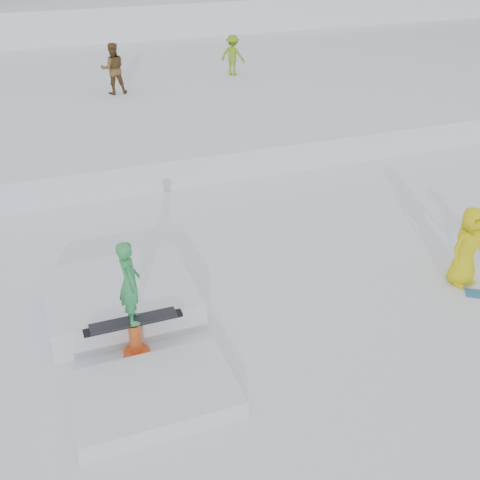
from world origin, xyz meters
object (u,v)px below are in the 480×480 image
object	(u,v)px
spectator_yellow	(467,247)
jib_rail_feature	(128,319)
walker_olive	(113,69)
walker_ygreen	(233,55)

from	to	relation	value
spectator_yellow	jib_rail_feature	xyz separation A→B (m)	(-6.43, 0.70, -0.50)
jib_rail_feature	spectator_yellow	bearing A→B (deg)	-6.22
walker_olive	walker_ygreen	distance (m)	4.87
walker_olive	spectator_yellow	bearing A→B (deg)	110.54
spectator_yellow	jib_rail_feature	world-z (taller)	jib_rail_feature
walker_ygreen	jib_rail_feature	bearing A→B (deg)	105.52
walker_ygreen	spectator_yellow	xyz separation A→B (m)	(-0.51, -14.30, -0.74)
walker_ygreen	spectator_yellow	size ratio (longest dim) A/B	0.93
walker_olive	spectator_yellow	size ratio (longest dim) A/B	1.06
walker_olive	walker_ygreen	size ratio (longest dim) A/B	1.14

